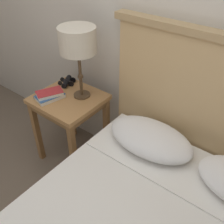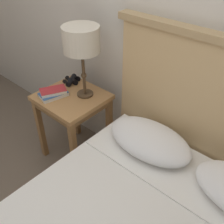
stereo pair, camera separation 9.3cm
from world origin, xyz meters
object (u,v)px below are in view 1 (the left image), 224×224
at_px(book_on_nightstand, 50,97).
at_px(nightstand, 69,107).
at_px(binoculars_pair, 67,82).
at_px(table_lamp, 78,42).
at_px(book_stacked_on_top, 49,93).

bearing_deg(book_on_nightstand, nightstand, 44.72).
distance_m(nightstand, binoculars_pair, 0.24).
bearing_deg(nightstand, table_lamp, 49.08).
relative_size(table_lamp, binoculars_pair, 3.44).
bearing_deg(book_on_nightstand, table_lamp, 46.63).
relative_size(nightstand, table_lamp, 1.18).
xyz_separation_m(table_lamp, book_stacked_on_top, (-0.17, -0.18, -0.40)).
height_order(table_lamp, binoculars_pair, table_lamp).
bearing_deg(nightstand, binoculars_pair, 138.05).
height_order(book_on_nightstand, book_stacked_on_top, book_stacked_on_top).
relative_size(nightstand, book_on_nightstand, 2.72).
height_order(book_on_nightstand, binoculars_pair, binoculars_pair).
relative_size(table_lamp, book_stacked_on_top, 2.38).
height_order(nightstand, binoculars_pair, binoculars_pair).
xyz_separation_m(table_lamp, book_on_nightstand, (-0.17, -0.18, -0.43)).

